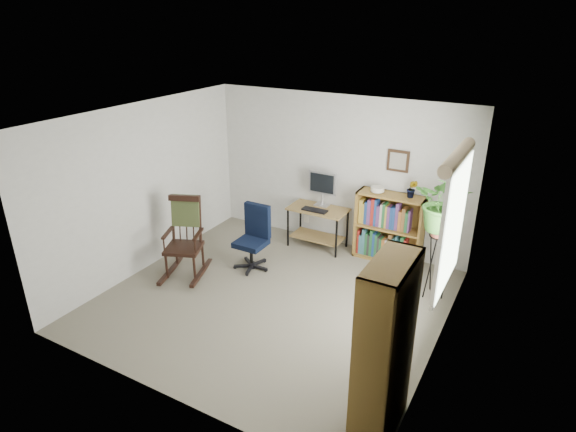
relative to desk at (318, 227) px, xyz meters
The scene contains 18 objects.
floor 1.74m from the desk, 83.75° to the right, with size 4.20×4.00×0.00m, color gray.
ceiling 2.68m from the desk, 83.75° to the right, with size 4.20×4.00×0.00m, color silver.
wall_back 0.94m from the desk, 58.18° to the left, with size 4.20×0.00×2.40m, color silver.
wall_front 3.81m from the desk, 87.12° to the right, with size 4.20×0.00×2.40m, color silver.
wall_left 2.70m from the desk, 138.39° to the right, with size 0.00×4.00×2.40m, color silver.
wall_right 2.98m from the desk, 36.64° to the right, with size 0.00×4.00×2.40m, color silver.
window 2.85m from the desk, 31.94° to the right, with size 0.12×1.20×1.50m, color white, non-canonical shape.
desk is the anchor object (origin of this frame).
monitor 0.63m from the desk, 90.00° to the left, with size 0.46×0.16×0.56m, color #AFAEB3, non-canonical shape.
keyboard 0.36m from the desk, 90.00° to the right, with size 0.40×0.15×0.03m, color black.
office_chair 1.25m from the desk, 115.27° to the right, with size 0.53×0.53×0.97m, color black, non-canonical shape.
rocking_chair 2.17m from the desk, 125.87° to the right, with size 0.60×1.00×1.16m, color black, non-canonical shape.
low_bookshelf 1.15m from the desk, ahead, with size 1.00×0.33×1.06m, color olive, non-canonical shape.
tall_bookshelf 3.75m from the desk, 55.48° to the right, with size 0.32×0.75×1.72m, color olive, non-canonical shape.
plant_stand 2.07m from the desk, 16.05° to the right, with size 0.28×0.28×1.03m, color black, non-canonical shape.
spider_plant 2.47m from the desk, 16.05° to the right, with size 1.69×1.88×1.46m, color #346C25.
potted_plant_small 1.61m from the desk, ahead, with size 0.13×0.24×0.11m, color #346C25.
framed_picture 1.66m from the desk, 13.50° to the left, with size 0.32×0.04×0.32m, color black, non-canonical shape.
Camera 1 is at (2.82, -4.63, 3.50)m, focal length 30.00 mm.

